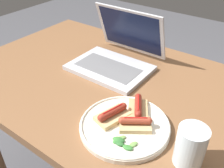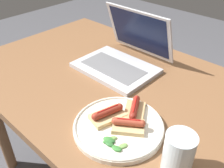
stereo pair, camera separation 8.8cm
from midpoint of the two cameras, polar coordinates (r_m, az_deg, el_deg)
The scene contains 8 objects.
desk at distance 1.05m, azimuth 2.73°, elevation -3.13°, with size 1.27×0.81×0.71m.
laptop at distance 1.08m, azimuth 4.72°, elevation 6.04°, with size 0.33×0.31×0.23m.
plate at distance 0.78m, azimuth 4.77°, elevation -9.72°, with size 0.28×0.28×0.02m.
sausage_toast_left at distance 0.76m, azimuth 7.10°, elevation -9.38°, with size 0.12×0.11×0.04m.
sausage_toast_middle at distance 0.79m, azimuth 2.18°, elevation -7.07°, with size 0.09×0.12×0.04m.
sausage_toast_right at distance 0.82m, azimuth 8.26°, elevation -5.89°, with size 0.10×0.12×0.04m.
salad_pile at distance 0.72m, azimuth 3.56°, elevation -13.37°, with size 0.08×0.05×0.01m.
drinking_glass at distance 0.68m, azimuth 18.69°, elevation -14.94°, with size 0.08×0.08×0.12m.
Camera 2 is at (0.57, -0.62, 1.27)m, focal length 40.00 mm.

